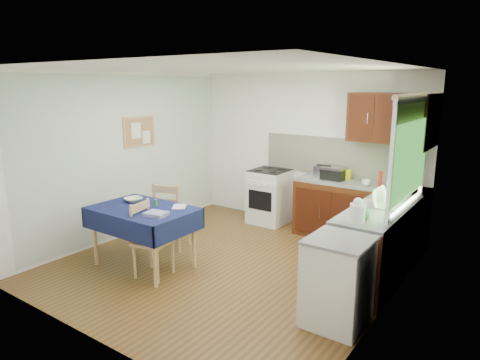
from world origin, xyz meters
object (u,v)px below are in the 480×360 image
Objects in this scene: dish_rack at (379,203)px; chair_near at (150,237)px; sandwich_press at (334,173)px; chair_far at (171,214)px; kettle at (358,212)px; dining_table at (143,216)px; toaster at (324,172)px.

chair_near is at bearing -138.34° from dish_rack.
dish_rack is at bearing -66.75° from chair_near.
dish_rack reaches higher than sandwich_press.
dish_rack is at bearing -61.09° from sandwich_press.
chair_far is 2.07× the size of dish_rack.
kettle reaches higher than chair_far.
chair_near is at bearing -131.17° from sandwich_press.
chair_near is at bearing -160.98° from kettle.
dining_table is at bearing -136.88° from sandwich_press.
dish_rack reaches higher than chair_far.
dining_table is 0.70m from chair_far.
toaster is 1.00× the size of kettle.
toaster is 0.17m from sandwich_press.
chair_near is at bearing 98.98° from chair_far.
chair_far is 3.61× the size of toaster.
sandwich_press is at bearing -6.89° from toaster.
dining_table is 2.92m from dish_rack.
sandwich_press is at bearing -151.57° from chair_far.
toaster is at bearing 145.76° from dish_rack.
dish_rack is at bearing 31.32° from dining_table.
sandwich_press is (1.68, 1.82, 0.48)m from chair_far.
chair_far is (-0.16, 0.66, -0.17)m from dining_table.
dish_rack is at bearing 90.95° from kettle.
toaster is at bearing 63.43° from dining_table.
dining_table is at bearing 50.99° from chair_near.
chair_far is 2.41m from toaster.
kettle is at bearing -81.93° from dish_rack.
sandwich_press reaches higher than chair_far.
dining_table is 4.82× the size of kettle.
sandwich_press is at bearing -36.97° from chair_near.
kettle is at bearing -82.28° from chair_near.
dining_table is 2.65m from kettle.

